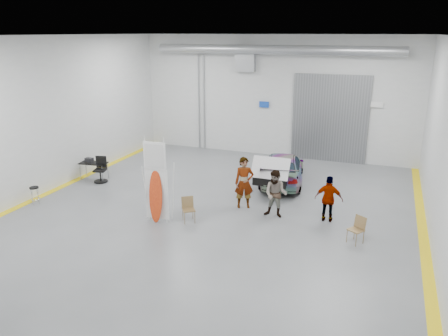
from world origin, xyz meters
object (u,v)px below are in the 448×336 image
(sedan_car, at_px, (282,168))
(surfboard_display, at_px, (156,188))
(folding_chair_far, at_px, (355,235))
(person_c, at_px, (329,199))
(shop_stool, at_px, (35,196))
(work_table, at_px, (92,162))
(office_chair, at_px, (101,171))
(folding_chair_near, at_px, (189,214))
(person_a, at_px, (244,183))
(person_b, at_px, (276,194))

(sedan_car, xyz_separation_m, surfboard_display, (-2.96, -5.47, 0.56))
(surfboard_display, distance_m, folding_chair_far, 6.47)
(person_c, bearing_deg, shop_stool, 11.19)
(person_c, relative_size, shop_stool, 2.37)
(folding_chair_far, height_order, work_table, work_table)
(work_table, bearing_deg, folding_chair_far, -11.26)
(office_chair, bearing_deg, folding_chair_near, -39.81)
(person_a, distance_m, person_b, 1.35)
(person_c, height_order, office_chair, person_c)
(person_a, distance_m, surfboard_display, 3.24)
(person_b, relative_size, work_table, 1.37)
(surfboard_display, bearing_deg, person_a, 42.86)
(surfboard_display, xyz_separation_m, folding_chair_far, (6.36, 0.76, -0.92))
(surfboard_display, bearing_deg, shop_stool, -178.24)
(sedan_car, height_order, office_chair, sedan_car)
(person_a, distance_m, folding_chair_near, 2.39)
(surfboard_display, relative_size, folding_chair_far, 3.49)
(person_c, height_order, folding_chair_near, person_c)
(shop_stool, bearing_deg, person_c, 12.70)
(office_chair, bearing_deg, work_table, 144.09)
(shop_stool, relative_size, work_table, 0.55)
(surfboard_display, xyz_separation_m, folding_chair_near, (1.01, 0.37, -0.92))
(office_chair, bearing_deg, shop_stool, -119.20)
(person_b, xyz_separation_m, surfboard_display, (-3.60, -1.81, 0.35))
(folding_chair_far, bearing_deg, person_b, -166.99)
(folding_chair_near, relative_size, work_table, 0.69)
(person_c, distance_m, office_chair, 9.60)
(shop_stool, bearing_deg, folding_chair_far, 5.03)
(person_c, height_order, shop_stool, person_c)
(person_b, xyz_separation_m, work_table, (-8.41, 1.17, -0.11))
(folding_chair_near, relative_size, folding_chair_far, 1.01)
(person_c, bearing_deg, work_table, -6.55)
(folding_chair_far, distance_m, shop_stool, 11.37)
(person_a, distance_m, office_chair, 6.59)
(person_a, xyz_separation_m, person_b, (1.27, -0.42, -0.11))
(surfboard_display, bearing_deg, folding_chair_far, 5.80)
(sedan_car, relative_size, folding_chair_near, 5.07)
(person_c, relative_size, folding_chair_far, 1.90)
(folding_chair_near, bearing_deg, person_c, -14.47)
(folding_chair_far, xyz_separation_m, office_chair, (-10.58, 2.00, 0.21))
(folding_chair_far, bearing_deg, person_a, -166.17)
(sedan_car, distance_m, person_c, 4.15)
(person_b, height_order, shop_stool, person_b)
(person_c, distance_m, work_table, 10.19)
(work_table, bearing_deg, office_chair, -20.69)
(person_a, xyz_separation_m, shop_stool, (-7.29, -2.48, -0.61))
(person_a, xyz_separation_m, person_c, (3.02, -0.15, -0.15))
(sedan_car, distance_m, person_b, 3.72)
(surfboard_display, relative_size, office_chair, 2.72)
(person_b, distance_m, work_table, 8.49)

